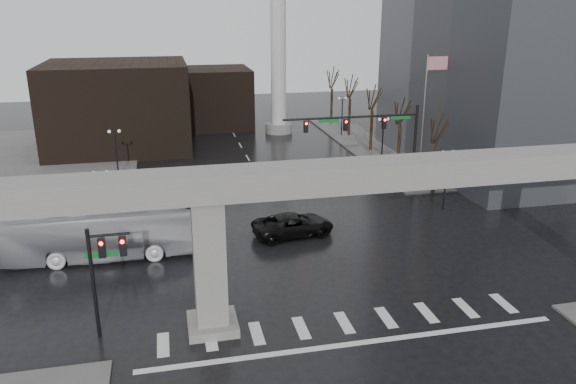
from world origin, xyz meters
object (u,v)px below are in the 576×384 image
Objects in this scene: city_bus at (99,231)px; pickup_truck at (293,225)px; far_car at (200,187)px; signal_mast_arm at (375,132)px.

pickup_truck is at bearing -85.16° from city_bus.
far_car is (-6.07, 11.20, -0.15)m from pickup_truck.
city_bus reaches higher than far_car.
pickup_truck is at bearing -140.31° from signal_mast_arm.
pickup_truck is 1.50× the size of far_car.
pickup_truck is (-8.98, -7.46, -4.99)m from signal_mast_arm.
signal_mast_arm is 12.70m from pickup_truck.
city_bus is at bearing -159.88° from signal_mast_arm.
pickup_truck is at bearing -49.98° from far_car.
signal_mast_arm is 0.89× the size of city_bus.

